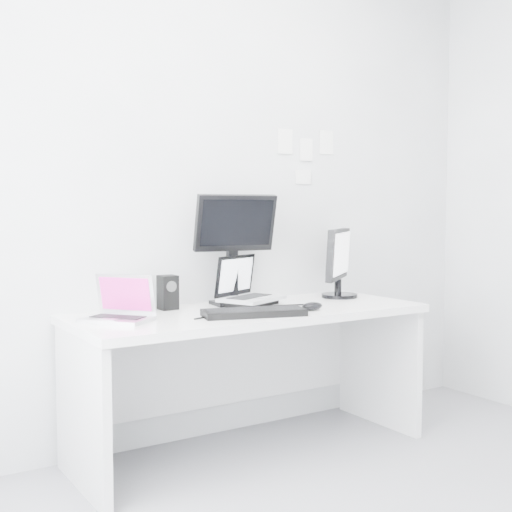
% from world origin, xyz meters
% --- Properties ---
extents(back_wall, '(3.60, 0.00, 3.60)m').
position_xyz_m(back_wall, '(0.00, 1.60, 1.35)').
color(back_wall, silver).
rests_on(back_wall, ground).
extents(desk, '(1.80, 0.70, 0.73)m').
position_xyz_m(desk, '(0.00, 1.25, 0.36)').
color(desk, white).
rests_on(desk, ground).
extents(macbook, '(0.35, 0.37, 0.22)m').
position_xyz_m(macbook, '(-0.70, 1.27, 0.84)').
color(macbook, '#BCBCC1').
rests_on(macbook, desk).
extents(speaker, '(0.11, 0.11, 0.17)m').
position_xyz_m(speaker, '(-0.35, 1.48, 0.82)').
color(speaker, black).
rests_on(speaker, desk).
extents(dell_laptop, '(0.40, 0.36, 0.27)m').
position_xyz_m(dell_laptop, '(0.08, 1.37, 0.86)').
color(dell_laptop, '#A7A9AE').
rests_on(dell_laptop, desk).
extents(rear_monitor, '(0.45, 0.21, 0.60)m').
position_xyz_m(rear_monitor, '(0.03, 1.45, 1.03)').
color(rear_monitor, black).
rests_on(rear_monitor, desk).
extents(samsung_monitor, '(0.47, 0.44, 0.41)m').
position_xyz_m(samsung_monitor, '(0.68, 1.37, 0.93)').
color(samsung_monitor, black).
rests_on(samsung_monitor, desk).
extents(keyboard, '(0.51, 0.30, 0.03)m').
position_xyz_m(keyboard, '(-0.09, 1.07, 0.75)').
color(keyboard, black).
rests_on(keyboard, desk).
extents(mouse, '(0.14, 0.11, 0.04)m').
position_xyz_m(mouse, '(0.25, 1.06, 0.75)').
color(mouse, black).
rests_on(mouse, desk).
extents(wall_note_0, '(0.10, 0.00, 0.14)m').
position_xyz_m(wall_note_0, '(0.45, 1.59, 1.62)').
color(wall_note_0, white).
rests_on(wall_note_0, back_wall).
extents(wall_note_1, '(0.09, 0.00, 0.13)m').
position_xyz_m(wall_note_1, '(0.60, 1.59, 1.58)').
color(wall_note_1, white).
rests_on(wall_note_1, back_wall).
extents(wall_note_2, '(0.10, 0.00, 0.14)m').
position_xyz_m(wall_note_2, '(0.75, 1.59, 1.63)').
color(wall_note_2, white).
rests_on(wall_note_2, back_wall).
extents(wall_note_3, '(0.11, 0.00, 0.08)m').
position_xyz_m(wall_note_3, '(0.58, 1.59, 1.42)').
color(wall_note_3, white).
rests_on(wall_note_3, back_wall).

